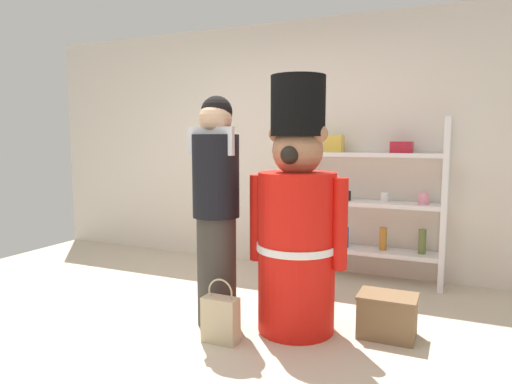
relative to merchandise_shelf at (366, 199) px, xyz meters
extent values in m
plane|color=beige|center=(-0.78, -1.98, -0.80)|extent=(6.40, 6.40, 0.00)
cube|color=silver|center=(-0.78, 0.22, 0.50)|extent=(6.40, 0.12, 2.60)
cube|color=white|center=(-0.72, -0.15, -0.01)|extent=(0.05, 0.05, 1.57)
cube|color=white|center=(0.72, -0.15, -0.01)|extent=(0.05, 0.05, 1.57)
cube|color=white|center=(-0.72, 0.15, -0.01)|extent=(0.05, 0.05, 1.57)
cube|color=white|center=(0.72, 0.15, -0.01)|extent=(0.05, 0.05, 1.57)
cube|color=white|center=(0.00, 0.00, -0.52)|extent=(1.43, 0.30, 0.04)
cube|color=white|center=(0.00, 0.00, -0.04)|extent=(1.43, 0.30, 0.04)
cube|color=white|center=(0.00, 0.00, 0.43)|extent=(1.43, 0.30, 0.04)
cylinder|color=blue|center=(-0.54, -0.03, 0.02)|extent=(0.08, 0.08, 0.10)
cylinder|color=black|center=(-0.18, -0.01, 0.02)|extent=(0.08, 0.08, 0.09)
cylinder|color=white|center=(0.18, 0.02, 0.02)|extent=(0.08, 0.08, 0.09)
cylinder|color=pink|center=(0.54, -0.02, 0.03)|extent=(0.10, 0.10, 0.11)
cylinder|color=silver|center=(-0.54, 0.00, -0.41)|extent=(0.08, 0.08, 0.18)
cylinder|color=navy|center=(-0.18, -0.03, -0.40)|extent=(0.06, 0.06, 0.20)
cylinder|color=#B27226|center=(0.18, 0.01, -0.38)|extent=(0.07, 0.07, 0.22)
cylinder|color=#596B33|center=(0.54, 0.01, -0.38)|extent=(0.07, 0.07, 0.23)
cube|color=gold|center=(-0.32, 0.00, 0.53)|extent=(0.18, 0.14, 0.17)
cube|color=#B21E2D|center=(0.32, 0.00, 0.50)|extent=(0.20, 0.16, 0.11)
cylinder|color=red|center=(-0.20, -1.45, -0.23)|extent=(0.55, 0.55, 1.15)
cylinder|color=white|center=(-0.20, -1.45, -0.18)|extent=(0.57, 0.57, 0.05)
sphere|color=#A77250|center=(-0.20, -1.45, 0.50)|extent=(0.36, 0.36, 0.36)
sphere|color=#A77250|center=(-0.36, -1.45, 0.61)|extent=(0.12, 0.12, 0.12)
sphere|color=#A77250|center=(-0.05, -1.45, 0.61)|extent=(0.12, 0.12, 0.12)
cylinder|color=black|center=(-0.20, -1.45, 0.80)|extent=(0.38, 0.38, 0.41)
cylinder|color=red|center=(-0.51, -1.45, 0.00)|extent=(0.11, 0.11, 0.63)
cylinder|color=red|center=(0.10, -1.45, 0.00)|extent=(0.11, 0.11, 0.63)
sphere|color=black|center=(-0.20, -1.61, 0.47)|extent=(0.12, 0.12, 0.12)
cylinder|color=#38332D|center=(-0.78, -1.59, -0.39)|extent=(0.29, 0.29, 0.81)
cylinder|color=black|center=(-0.78, -1.59, 0.31)|extent=(0.34, 0.34, 0.60)
sphere|color=tan|center=(-0.78, -1.59, 0.72)|extent=(0.24, 0.24, 0.24)
cube|color=silver|center=(-0.78, -1.65, 0.56)|extent=(0.36, 0.04, 0.20)
sphere|color=black|center=(-0.78, -1.56, 0.77)|extent=(0.23, 0.23, 0.23)
cube|color=#C1AD89|center=(-0.60, -1.85, -0.64)|extent=(0.25, 0.12, 0.31)
torus|color=#C1AD89|center=(-0.60, -1.85, -0.45)|extent=(0.18, 0.01, 0.18)
cube|color=brown|center=(0.42, -1.30, -0.66)|extent=(0.38, 0.27, 0.28)
cube|color=brown|center=(0.42, -1.30, -0.51)|extent=(0.40, 0.28, 0.02)
camera|label=1|loc=(0.85, -4.50, 0.58)|focal=32.36mm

